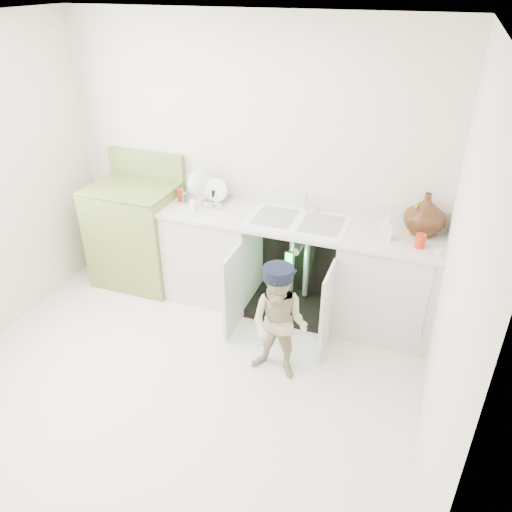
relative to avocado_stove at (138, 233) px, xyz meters
The scene contains 5 objects.
ground 1.67m from the avocado_stove, 48.13° to the right, with size 3.50×3.50×0.00m, color silver.
room_shell 1.75m from the avocado_stove, 48.13° to the right, with size 6.00×5.50×1.26m.
counter_run 1.65m from the avocado_stove, ahead, with size 2.44×1.02×1.24m.
avocado_stove is the anchor object (origin of this frame).
repair_worker 1.94m from the avocado_stove, 26.34° to the right, with size 0.49×0.74×0.95m.
Camera 1 is at (1.53, -2.50, 2.74)m, focal length 35.00 mm.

